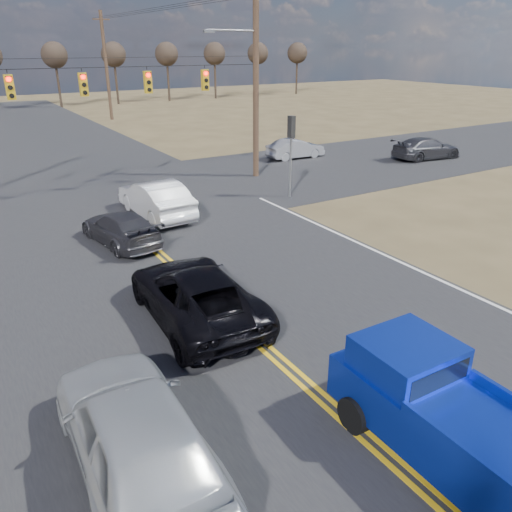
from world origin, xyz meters
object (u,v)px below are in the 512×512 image
pickup_truck (452,421)px  black_suv (196,294)px  white_car_queue (156,199)px  silver_suv (136,433)px  dgrey_car_queue (121,228)px  cross_car_east_near (295,149)px  cross_car_east_far (427,148)px

pickup_truck → black_suv: (-1.60, 6.99, -0.17)m
white_car_queue → silver_suv: bearing=65.3°
white_car_queue → dgrey_car_queue: (-2.32, -2.41, -0.18)m
black_suv → white_car_queue: 9.28m
black_suv → cross_car_east_near: (14.59, 15.76, -0.10)m
silver_suv → cross_car_east_near: size_ratio=1.33×
dgrey_car_queue → white_car_queue: bearing=-141.9°
dgrey_car_queue → black_suv: bearing=82.0°
silver_suv → white_car_queue: bearing=-110.3°
white_car_queue → cross_car_east_near: size_ratio=1.25×
dgrey_car_queue → cross_car_east_far: 22.30m
dgrey_car_queue → cross_car_east_far: (21.83, 4.55, 0.08)m
silver_suv → cross_car_east_near: (17.73, 20.13, -0.24)m
dgrey_car_queue → cross_car_east_near: 17.24m
silver_suv → dgrey_car_queue: bearing=-104.1°
black_suv → cross_car_east_near: 21.48m
silver_suv → black_suv: silver_suv is taller
silver_suv → dgrey_car_queue: size_ratio=1.22×
black_suv → cross_car_east_far: bearing=-149.9°
cross_car_east_near → black_suv: bearing=139.6°
cross_car_east_far → black_suv: bearing=123.9°
white_car_queue → cross_car_east_far: 19.63m
black_suv → silver_suv: bearing=57.4°
cross_car_east_near → cross_car_east_far: bearing=-120.2°
pickup_truck → cross_car_east_far: (20.22, 18.12, -0.22)m
dgrey_car_queue → cross_car_east_far: size_ratio=0.89×
silver_suv → cross_car_east_far: silver_suv is taller
pickup_truck → cross_car_east_near: 26.20m
cross_car_east_near → cross_car_east_far: (7.24, -4.64, 0.05)m
pickup_truck → cross_car_east_far: 27.15m
dgrey_car_queue → cross_car_east_near: bearing=-155.8°
pickup_truck → silver_suv: pickup_truck is taller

